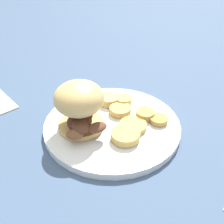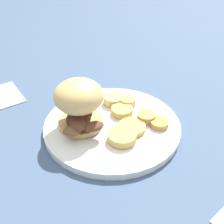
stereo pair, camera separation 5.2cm
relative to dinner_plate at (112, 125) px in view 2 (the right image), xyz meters
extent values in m
plane|color=#3D5170|center=(0.00, 0.00, -0.01)|extent=(4.00, 4.00, 0.00)
cylinder|color=white|center=(0.00, 0.00, 0.00)|extent=(0.28, 0.28, 0.01)
torus|color=white|center=(0.00, 0.00, 0.00)|extent=(0.28, 0.28, 0.01)
cylinder|color=tan|center=(0.00, 0.06, 0.01)|extent=(0.09, 0.09, 0.01)
ellipsoid|color=#563323|center=(-0.01, 0.06, 0.03)|extent=(0.05, 0.05, 0.01)
ellipsoid|color=#563323|center=(-0.04, 0.04, 0.03)|extent=(0.04, 0.05, 0.01)
ellipsoid|color=#4C281E|center=(-0.01, 0.08, 0.03)|extent=(0.05, 0.04, 0.02)
ellipsoid|color=#563323|center=(-0.03, 0.07, 0.04)|extent=(0.05, 0.04, 0.02)
ellipsoid|color=brown|center=(0.00, 0.06, 0.03)|extent=(0.05, 0.05, 0.01)
ellipsoid|color=#4C281E|center=(0.00, 0.06, 0.03)|extent=(0.05, 0.05, 0.01)
ellipsoid|color=brown|center=(-0.05, 0.08, 0.03)|extent=(0.03, 0.04, 0.02)
ellipsoid|color=#DBB26B|center=(0.00, 0.06, 0.07)|extent=(0.10, 0.10, 0.06)
cylinder|color=tan|center=(-0.06, -0.01, 0.01)|extent=(0.06, 0.06, 0.01)
cylinder|color=tan|center=(0.06, -0.04, 0.02)|extent=(0.04, 0.04, 0.02)
cylinder|color=tan|center=(-0.03, -0.04, 0.01)|extent=(0.05, 0.05, 0.01)
cylinder|color=tan|center=(0.03, -0.03, 0.01)|extent=(0.05, 0.05, 0.01)
cylinder|color=#DBB766|center=(0.07, -0.01, 0.02)|extent=(0.05, 0.05, 0.02)
cylinder|color=tan|center=(0.00, -0.07, 0.01)|extent=(0.04, 0.04, 0.01)
cylinder|color=#BC8942|center=(-0.02, -0.09, 0.01)|extent=(0.04, 0.04, 0.01)
cube|color=beige|center=(0.16, 0.25, -0.01)|extent=(0.14, 0.12, 0.01)
camera|label=1|loc=(-0.41, 0.10, 0.34)|focal=42.00mm
camera|label=2|loc=(-0.42, 0.05, 0.34)|focal=42.00mm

